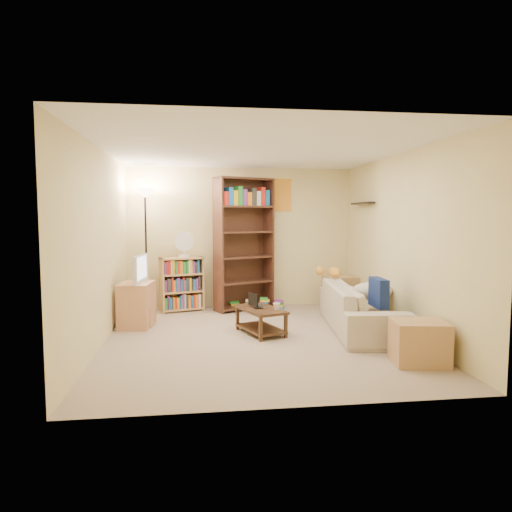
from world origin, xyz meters
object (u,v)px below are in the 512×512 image
at_px(laptop, 260,306).
at_px(tabby_cat, 332,272).
at_px(mug, 277,307).
at_px(desk_fan, 184,244).
at_px(side_table, 341,293).
at_px(end_cabinet, 419,342).
at_px(television, 136,269).
at_px(floor_lamp, 145,214).
at_px(sofa, 361,308).
at_px(tall_bookshelf, 244,241).
at_px(coffee_table, 261,318).
at_px(short_bookshelf, 182,284).
at_px(tv_stand, 137,305).

bearing_deg(laptop, tabby_cat, -58.57).
bearing_deg(mug, desk_fan, 125.62).
distance_m(tabby_cat, side_table, 0.83).
bearing_deg(mug, end_cabinet, -44.89).
xyz_separation_m(television, floor_lamp, (0.04, 0.98, 0.81)).
height_order(sofa, end_cabinet, sofa).
bearing_deg(tall_bookshelf, floor_lamp, 157.88).
xyz_separation_m(sofa, end_cabinet, (0.10, -1.53, -0.09)).
relative_size(television, tall_bookshelf, 0.31).
bearing_deg(desk_fan, coffee_table, -56.72).
height_order(tabby_cat, short_bookshelf, short_bookshelf).
bearing_deg(laptop, short_bookshelf, 35.34).
height_order(coffee_table, tv_stand, tv_stand).
xyz_separation_m(short_bookshelf, floor_lamp, (-0.58, -0.07, 1.21)).
xyz_separation_m(tabby_cat, coffee_table, (-1.29, -0.91, -0.52)).
height_order(coffee_table, laptop, laptop).
height_order(coffee_table, end_cabinet, end_cabinet).
bearing_deg(tv_stand, end_cabinet, -24.96).
xyz_separation_m(sofa, tabby_cat, (-0.18, 0.89, 0.41)).
xyz_separation_m(mug, television, (-1.97, 0.79, 0.46)).
relative_size(sofa, tabby_cat, 4.49).
distance_m(laptop, side_table, 2.15).
height_order(laptop, mug, mug).
distance_m(tv_stand, television, 0.53).
xyz_separation_m(laptop, television, (-1.78, 0.54, 0.49)).
distance_m(sofa, tabby_cat, 0.99).
bearing_deg(end_cabinet, floor_lamp, 136.44).
height_order(laptop, short_bookshelf, short_bookshelf).
distance_m(television, desk_fan, 1.25).
relative_size(laptop, side_table, 0.59).
height_order(tabby_cat, side_table, tabby_cat).
distance_m(desk_fan, side_table, 2.87).
relative_size(coffee_table, mug, 6.76).
relative_size(tall_bookshelf, end_cabinet, 3.99).
relative_size(sofa, television, 3.23).
relative_size(sofa, side_table, 3.98).
distance_m(tall_bookshelf, floor_lamp, 1.73).
relative_size(tall_bookshelf, side_table, 3.93).
bearing_deg(tv_stand, laptop, -8.89).
bearing_deg(short_bookshelf, coffee_table, -72.83).
height_order(tv_stand, floor_lamp, floor_lamp).
xyz_separation_m(mug, floor_lamp, (-1.92, 1.76, 1.27)).
distance_m(laptop, tv_stand, 1.86).
relative_size(tv_stand, tall_bookshelf, 0.29).
bearing_deg(end_cabinet, tv_stand, 147.13).
bearing_deg(side_table, floor_lamp, 178.10).
height_order(tabby_cat, tv_stand, tabby_cat).
bearing_deg(short_bookshelf, end_cabinet, -66.43).
relative_size(sofa, tall_bookshelf, 1.01).
bearing_deg(tv_stand, short_bookshelf, 67.01).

